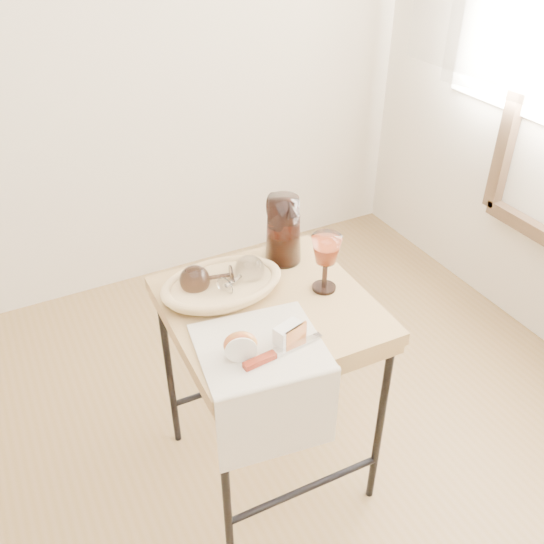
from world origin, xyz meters
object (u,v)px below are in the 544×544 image
side_table (269,393)px  tea_towel (260,347)px  bread_basket (222,287)px  wine_goblet (325,263)px  apple_half (240,344)px  goblet_lying_a (211,278)px  table_knife (280,351)px  pitcher (283,230)px  goblet_lying_b (239,277)px

side_table → tea_towel: size_ratio=2.24×
side_table → bread_basket: (-0.10, 0.10, 0.38)m
wine_goblet → apple_half: (-0.34, -0.16, -0.04)m
goblet_lying_a → table_knife: goblet_lying_a is taller
pitcher → table_knife: (-0.21, -0.39, -0.09)m
goblet_lying_b → table_knife: bearing=-118.5°
tea_towel → pitcher: pitcher is taller
tea_towel → apple_half: 0.07m
pitcher → goblet_lying_a: bearing=-168.5°
side_table → bread_basket: bearing=133.2°
goblet_lying_a → pitcher: 0.28m
side_table → bread_basket: size_ratio=2.25×
bread_basket → wine_goblet: bearing=-22.6°
goblet_lying_b → bread_basket: bearing=133.9°
tea_towel → table_knife: (0.03, -0.05, 0.01)m
side_table → pitcher: bearing=51.8°
table_knife → tea_towel: bearing=116.8°
side_table → apple_half: apple_half is taller
bread_basket → table_knife: bearing=-85.1°
bread_basket → table_knife: bread_basket is taller
goblet_lying_b → pitcher: (0.19, 0.10, 0.05)m
goblet_lying_b → pitcher: bearing=2.2°
wine_goblet → table_knife: bearing=-141.9°
wine_goblet → table_knife: (-0.25, -0.19, -0.07)m
bread_basket → wine_goblet: (0.27, -0.11, 0.07)m
pitcher → table_knife: pitcher is taller
tea_towel → goblet_lying_a: bearing=102.4°
goblet_lying_a → apple_half: (-0.04, -0.29, -0.01)m
goblet_lying_b → apple_half: bearing=-138.5°
tea_towel → bread_basket: 0.26m
side_table → goblet_lying_b: goblet_lying_b is taller
apple_half → table_knife: (0.09, -0.04, -0.03)m
pitcher → side_table: bearing=-130.1°
pitcher → bread_basket: bearing=-164.0°
goblet_lying_b → wine_goblet: wine_goblet is taller
wine_goblet → side_table: bearing=176.3°
goblet_lying_b → table_knife: goblet_lying_b is taller
bread_basket → wine_goblet: size_ratio=1.77×
goblet_lying_a → goblet_lying_b: bearing=169.0°
side_table → goblet_lying_a: bearing=136.8°
side_table → wine_goblet: 0.48m
pitcher → wine_goblet: size_ratio=1.42×
tea_towel → apple_half: size_ratio=3.74×
apple_half → goblet_lying_a: bearing=101.9°
goblet_lying_a → table_knife: 0.33m
table_knife → wine_goblet: bearing=32.3°
goblet_lying_a → apple_half: 0.29m
side_table → tea_towel: tea_towel is taller
bread_basket → goblet_lying_b: (0.05, -0.02, 0.03)m
apple_half → goblet_lying_b: bearing=85.5°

